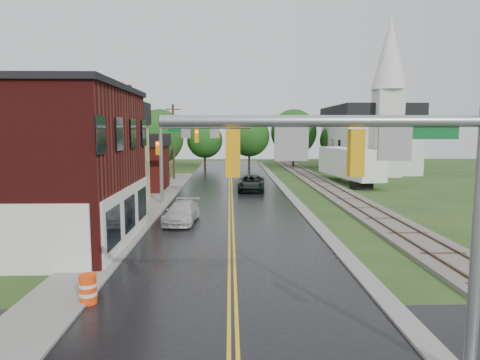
{
  "coord_description": "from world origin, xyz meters",
  "views": [
    {
      "loc": [
        -0.08,
        -7.42,
        6.02
      ],
      "look_at": [
        0.43,
        13.83,
        3.5
      ],
      "focal_mm": 32.0,
      "sensor_mm": 36.0,
      "label": 1
    }
  ],
  "objects_px": {
    "utility_pole_c": "(174,140)",
    "utility_pole_b": "(132,149)",
    "traffic_signal_near": "(388,177)",
    "tree_left_b": "(33,133)",
    "church": "(370,131)",
    "construction_barrel": "(88,289)",
    "tree_left_e": "(159,139)",
    "pickup_white": "(182,213)",
    "suv_dark": "(252,183)",
    "traffic_signal_far": "(187,143)",
    "semi_trailer": "(349,163)",
    "tree_left_c": "(104,143)"
  },
  "relations": [
    {
      "from": "utility_pole_c",
      "to": "utility_pole_b",
      "type": "bearing_deg",
      "value": -90.0
    },
    {
      "from": "traffic_signal_near",
      "to": "tree_left_b",
      "type": "distance_m",
      "value": 36.73
    },
    {
      "from": "church",
      "to": "construction_barrel",
      "type": "height_order",
      "value": "church"
    },
    {
      "from": "utility_pole_b",
      "to": "tree_left_e",
      "type": "distance_m",
      "value": 23.99
    },
    {
      "from": "pickup_white",
      "to": "suv_dark",
      "type": "bearing_deg",
      "value": 74.88
    },
    {
      "from": "traffic_signal_far",
      "to": "construction_barrel",
      "type": "relative_size",
      "value": 7.02
    },
    {
      "from": "tree_left_b",
      "to": "pickup_white",
      "type": "relative_size",
      "value": 2.1
    },
    {
      "from": "tree_left_b",
      "to": "traffic_signal_near",
      "type": "bearing_deg",
      "value": -54.51
    },
    {
      "from": "utility_pole_c",
      "to": "semi_trailer",
      "type": "relative_size",
      "value": 0.71
    },
    {
      "from": "utility_pole_c",
      "to": "tree_left_c",
      "type": "distance_m",
      "value": 8.16
    },
    {
      "from": "utility_pole_b",
      "to": "pickup_white",
      "type": "distance_m",
      "value": 5.82
    },
    {
      "from": "traffic_signal_near",
      "to": "utility_pole_b",
      "type": "bearing_deg",
      "value": 117.19
    },
    {
      "from": "semi_trailer",
      "to": "construction_barrel",
      "type": "distance_m",
      "value": 37.58
    },
    {
      "from": "pickup_white",
      "to": "construction_barrel",
      "type": "distance_m",
      "value": 13.07
    },
    {
      "from": "church",
      "to": "traffic_signal_far",
      "type": "distance_m",
      "value": 35.59
    },
    {
      "from": "traffic_signal_near",
      "to": "tree_left_c",
      "type": "relative_size",
      "value": 0.96
    },
    {
      "from": "traffic_signal_far",
      "to": "semi_trailer",
      "type": "relative_size",
      "value": 0.58
    },
    {
      "from": "tree_left_b",
      "to": "pickup_white",
      "type": "distance_m",
      "value": 19.61
    },
    {
      "from": "tree_left_c",
      "to": "pickup_white",
      "type": "relative_size",
      "value": 1.66
    },
    {
      "from": "utility_pole_c",
      "to": "suv_dark",
      "type": "xyz_separation_m",
      "value": [
        8.85,
        -9.84,
        -3.97
      ]
    },
    {
      "from": "utility_pole_c",
      "to": "suv_dark",
      "type": "distance_m",
      "value": 13.82
    },
    {
      "from": "utility_pole_b",
      "to": "suv_dark",
      "type": "xyz_separation_m",
      "value": [
        8.85,
        12.16,
        -3.97
      ]
    },
    {
      "from": "suv_dark",
      "to": "construction_barrel",
      "type": "height_order",
      "value": "suv_dark"
    },
    {
      "from": "pickup_white",
      "to": "construction_barrel",
      "type": "height_order",
      "value": "pickup_white"
    },
    {
      "from": "semi_trailer",
      "to": "construction_barrel",
      "type": "xyz_separation_m",
      "value": [
        -18.26,
        -32.8,
        -1.79
      ]
    },
    {
      "from": "church",
      "to": "utility_pole_c",
      "type": "bearing_deg",
      "value": -160.03
    },
    {
      "from": "traffic_signal_near",
      "to": "semi_trailer",
      "type": "distance_m",
      "value": 39.07
    },
    {
      "from": "pickup_white",
      "to": "traffic_signal_far",
      "type": "bearing_deg",
      "value": 97.24
    },
    {
      "from": "traffic_signal_near",
      "to": "tree_left_b",
      "type": "xyz_separation_m",
      "value": [
        -21.32,
        29.9,
        0.75
      ]
    },
    {
      "from": "tree_left_e",
      "to": "pickup_white",
      "type": "distance_m",
      "value": 26.95
    },
    {
      "from": "utility_pole_b",
      "to": "semi_trailer",
      "type": "bearing_deg",
      "value": 41.48
    },
    {
      "from": "traffic_signal_near",
      "to": "utility_pole_b",
      "type": "relative_size",
      "value": 0.82
    },
    {
      "from": "tree_left_c",
      "to": "suv_dark",
      "type": "bearing_deg",
      "value": -19.85
    },
    {
      "from": "traffic_signal_near",
      "to": "pickup_white",
      "type": "bearing_deg",
      "value": 110.47
    },
    {
      "from": "utility_pole_b",
      "to": "suv_dark",
      "type": "relative_size",
      "value": 1.66
    },
    {
      "from": "traffic_signal_far",
      "to": "utility_pole_c",
      "type": "bearing_deg",
      "value": 101.09
    },
    {
      "from": "utility_pole_c",
      "to": "tree_left_e",
      "type": "xyz_separation_m",
      "value": [
        -2.05,
        1.9,
        0.09
      ]
    },
    {
      "from": "tree_left_b",
      "to": "semi_trailer",
      "type": "distance_m",
      "value": 32.25
    },
    {
      "from": "traffic_signal_near",
      "to": "semi_trailer",
      "type": "xyz_separation_m",
      "value": [
        9.78,
        37.73,
        -2.66
      ]
    },
    {
      "from": "traffic_signal_near",
      "to": "tree_left_b",
      "type": "height_order",
      "value": "tree_left_b"
    },
    {
      "from": "traffic_signal_far",
      "to": "tree_left_b",
      "type": "xyz_separation_m",
      "value": [
        -14.38,
        4.9,
        0.74
      ]
    },
    {
      "from": "tree_left_e",
      "to": "semi_trailer",
      "type": "relative_size",
      "value": 0.65
    },
    {
      "from": "semi_trailer",
      "to": "tree_left_b",
      "type": "bearing_deg",
      "value": -165.87
    },
    {
      "from": "traffic_signal_near",
      "to": "suv_dark",
      "type": "xyz_separation_m",
      "value": [
        -1.42,
        32.16,
        -4.22
      ]
    },
    {
      "from": "tree_left_e",
      "to": "traffic_signal_far",
      "type": "bearing_deg",
      "value": -74.11
    },
    {
      "from": "church",
      "to": "semi_trailer",
      "type": "xyz_separation_m",
      "value": [
        -6.74,
        -14.01,
        -3.52
      ]
    },
    {
      "from": "utility_pole_b",
      "to": "tree_left_b",
      "type": "relative_size",
      "value": 0.93
    },
    {
      "from": "tree_left_c",
      "to": "tree_left_e",
      "type": "bearing_deg",
      "value": 50.19
    },
    {
      "from": "utility_pole_c",
      "to": "construction_barrel",
      "type": "distance_m",
      "value": 37.35
    },
    {
      "from": "utility_pole_b",
      "to": "semi_trailer",
      "type": "height_order",
      "value": "utility_pole_b"
    }
  ]
}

